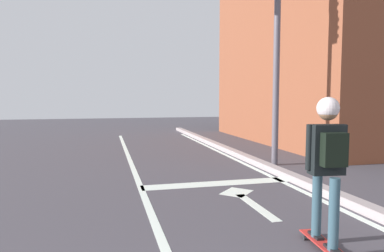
# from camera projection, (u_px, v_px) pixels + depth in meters

# --- Properties ---
(lane_line_center) EXTENTS (0.12, 20.00, 0.01)m
(lane_line_center) POSITION_uv_depth(u_px,v_px,m) (144.00, 196.00, 6.04)
(lane_line_center) COLOR silver
(lane_line_center) RESTS_ON ground
(lane_line_curbside) EXTENTS (0.12, 20.00, 0.01)m
(lane_line_curbside) POSITION_uv_depth(u_px,v_px,m) (292.00, 186.00, 6.73)
(lane_line_curbside) COLOR silver
(lane_line_curbside) RESTS_ON ground
(stop_bar) EXTENTS (3.00, 0.40, 0.01)m
(stop_bar) POSITION_uv_depth(u_px,v_px,m) (217.00, 183.00, 6.93)
(stop_bar) COLOR silver
(stop_bar) RESTS_ON ground
(lane_arrow_stem) EXTENTS (0.16, 1.40, 0.01)m
(lane_arrow_stem) POSITION_uv_depth(u_px,v_px,m) (256.00, 206.00, 5.46)
(lane_arrow_stem) COLOR silver
(lane_arrow_stem) RESTS_ON ground
(lane_arrow_head) EXTENTS (0.71, 0.71, 0.01)m
(lane_arrow_head) POSITION_uv_depth(u_px,v_px,m) (237.00, 192.00, 6.29)
(lane_arrow_head) COLOR silver
(lane_arrow_head) RESTS_ON ground
(curb_strip) EXTENTS (0.24, 24.00, 0.14)m
(curb_strip) POSITION_uv_depth(u_px,v_px,m) (303.00, 182.00, 6.78)
(curb_strip) COLOR #A19495
(curb_strip) RESTS_ON ground
(skateboard) EXTENTS (0.28, 0.86, 0.08)m
(skateboard) POSITION_uv_depth(u_px,v_px,m) (324.00, 244.00, 3.90)
(skateboard) COLOR red
(skateboard) RESTS_ON ground
(skater) EXTENTS (0.45, 0.62, 1.64)m
(skater) POSITION_uv_depth(u_px,v_px,m) (328.00, 152.00, 3.80)
(skater) COLOR #33515F
(skater) RESTS_ON skateboard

